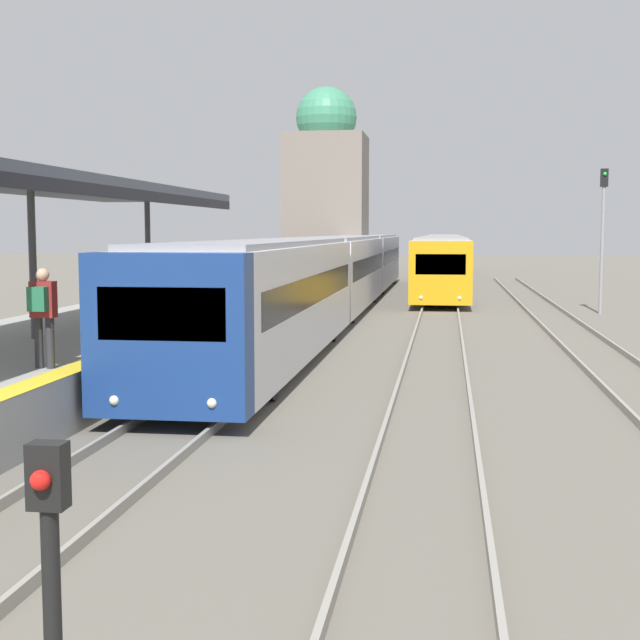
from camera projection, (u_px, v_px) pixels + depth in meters
name	position (u px, v px, depth m)	size (l,w,h in m)	color
platform_canopy	(32.00, 184.00, 18.56)	(4.00, 18.31, 3.37)	#4C515B
person_on_platform	(43.00, 309.00, 14.65)	(0.40, 0.40, 1.66)	#2D2D33
train_near	(336.00, 270.00, 35.95)	(2.69, 44.65, 3.03)	navy
train_far	(443.00, 256.00, 57.54)	(2.60, 44.19, 2.97)	gold
signal_post_near	(51.00, 594.00, 4.80)	(0.20, 0.21, 2.13)	black
signal_mast_far	(603.00, 224.00, 34.83)	(0.28, 0.29, 5.67)	gray
distant_domed_building	(326.00, 194.00, 50.43)	(4.46, 4.46, 11.31)	slate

